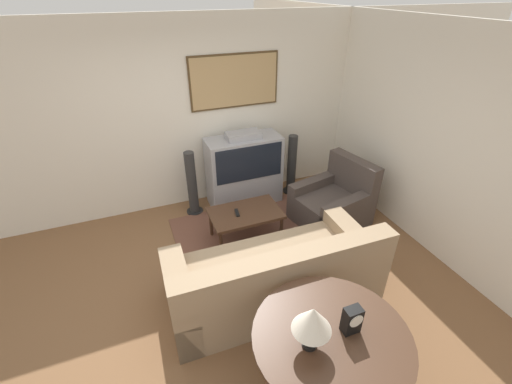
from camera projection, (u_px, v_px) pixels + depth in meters
ground_plane at (234, 293)px, 3.85m from camera, size 12.00×12.00×0.00m
wall_back at (184, 118)px, 4.83m from camera, size 12.00×0.10×2.70m
wall_right at (444, 148)px, 3.98m from camera, size 0.06×12.00×2.70m
area_rug at (249, 235)px, 4.75m from camera, size 1.97×1.51×0.01m
tv at (244, 170)px, 5.21m from camera, size 1.11×0.49×1.17m
couch at (275, 277)px, 3.65m from camera, size 2.27×1.04×0.89m
armchair at (333, 203)px, 4.91m from camera, size 1.10×1.01×0.90m
coffee_table at (245, 215)px, 4.47m from camera, size 0.92×0.58×0.45m
console_table at (331, 341)px, 2.58m from camera, size 1.21×1.21×0.74m
table_lamp at (312, 320)px, 2.34m from camera, size 0.28×0.28×0.39m
mantel_clock at (352, 320)px, 2.53m from camera, size 0.13×0.10×0.23m
remote at (237, 213)px, 4.41m from camera, size 0.07×0.16×0.02m
speaker_tower_left at (192, 185)px, 4.99m from camera, size 0.25×0.25×0.99m
speaker_tower_right at (292, 166)px, 5.50m from camera, size 0.25×0.25×0.99m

